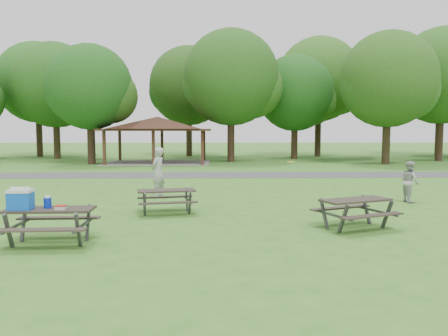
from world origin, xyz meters
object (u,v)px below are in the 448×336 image
(frisbee_catcher, at_px, (410,182))
(picnic_table_middle, at_px, (166,195))
(picnic_table_near, at_px, (40,211))
(frisbee_thrower, at_px, (158,172))

(frisbee_catcher, bearing_deg, picnic_table_middle, 98.38)
(picnic_table_near, height_order, picnic_table_middle, picnic_table_near)
(picnic_table_middle, relative_size, frisbee_thrower, 1.04)
(frisbee_thrower, relative_size, frisbee_catcher, 1.29)
(picnic_table_middle, bearing_deg, frisbee_thrower, 101.69)
(picnic_table_middle, xyz_separation_m, frisbee_catcher, (8.78, 2.01, 0.19))
(frisbee_catcher, bearing_deg, frisbee_thrower, 76.32)
(picnic_table_near, height_order, frisbee_catcher, frisbee_catcher)
(frisbee_catcher, bearing_deg, picnic_table_near, 112.60)
(picnic_table_near, bearing_deg, frisbee_catcher, 27.11)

